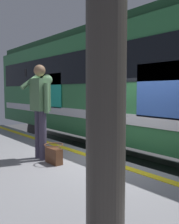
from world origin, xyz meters
name	(u,v)px	position (x,y,z in m)	size (l,w,h in m)	color
ground_plane	(115,202)	(0.00, 0.00, 0.00)	(24.88, 24.88, 0.00)	#3D3D3F
safety_line	(104,160)	(0.00, 0.30, 0.90)	(12.22, 0.16, 0.01)	yellow
track_rail_near	(162,181)	(0.00, -1.58, 0.08)	(16.21, 0.08, 0.16)	slate
train_carriage	(133,82)	(1.59, -2.29, 2.47)	(12.81, 3.12, 3.87)	#2D723F
passenger	(41,104)	(0.85, 1.16, 1.98)	(0.57, 0.55, 1.82)	#383347
handbag	(54,154)	(0.43, 1.13, 1.07)	(0.39, 0.35, 0.36)	#59331E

